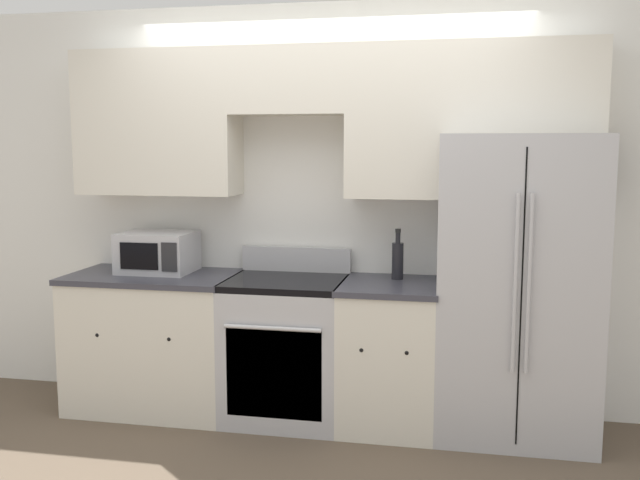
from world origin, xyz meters
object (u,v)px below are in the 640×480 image
(oven_range, at_px, (286,348))
(refrigerator, at_px, (517,287))
(microwave, at_px, (158,252))
(bottle, at_px, (398,259))

(oven_range, height_order, refrigerator, refrigerator)
(microwave, relative_size, bottle, 1.46)
(oven_range, distance_m, bottle, 0.89)
(oven_range, relative_size, bottle, 3.35)
(oven_range, distance_m, microwave, 1.05)
(microwave, bearing_deg, oven_range, -5.47)
(refrigerator, distance_m, bottle, 0.73)
(refrigerator, bearing_deg, bottle, 171.22)
(oven_range, relative_size, microwave, 2.29)
(refrigerator, bearing_deg, oven_range, -178.75)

